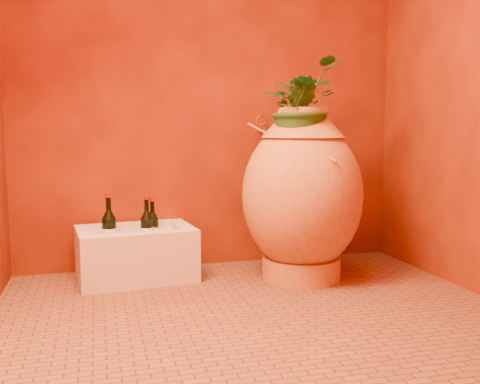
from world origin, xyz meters
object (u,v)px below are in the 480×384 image
object	(u,v)px
wine_bottle_a	(147,230)
wall_tap	(262,127)
stone_basin	(136,254)
wine_bottle_b	(153,229)
wine_bottle_c	(109,231)
amphora	(302,195)

from	to	relation	value
wine_bottle_a	wall_tap	bearing A→B (deg)	9.96
stone_basin	wall_tap	bearing A→B (deg)	11.16
wine_bottle_a	wine_bottle_b	world-z (taller)	wine_bottle_a
wine_bottle_b	wine_bottle_c	world-z (taller)	wine_bottle_c
stone_basin	wine_bottle_b	distance (m)	0.19
wine_bottle_b	wine_bottle_c	xyz separation A→B (m)	(-0.26, -0.07, 0.02)
amphora	stone_basin	world-z (taller)	amphora
wall_tap	wine_bottle_a	bearing A→B (deg)	-170.04
amphora	wine_bottle_c	bearing A→B (deg)	166.98
wine_bottle_a	wine_bottle_c	distance (m)	0.22
wine_bottle_b	stone_basin	bearing A→B (deg)	-145.36
amphora	wall_tap	bearing A→B (deg)	106.54
wine_bottle_a	wall_tap	distance (m)	0.99
wine_bottle_b	wine_bottle_c	distance (m)	0.27
stone_basin	wine_bottle_b	world-z (taller)	wine_bottle_b
wine_bottle_a	wine_bottle_b	distance (m)	0.06
amphora	wine_bottle_a	bearing A→B (deg)	162.59
wine_bottle_b	wine_bottle_c	bearing A→B (deg)	-165.63
wine_bottle_a	wine_bottle_b	xyz separation A→B (m)	(0.04, 0.05, -0.01)
amphora	wine_bottle_b	world-z (taller)	amphora
stone_basin	amphora	bearing A→B (deg)	-14.49
wine_bottle_a	wine_bottle_c	size ratio (longest dim) A/B	0.93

